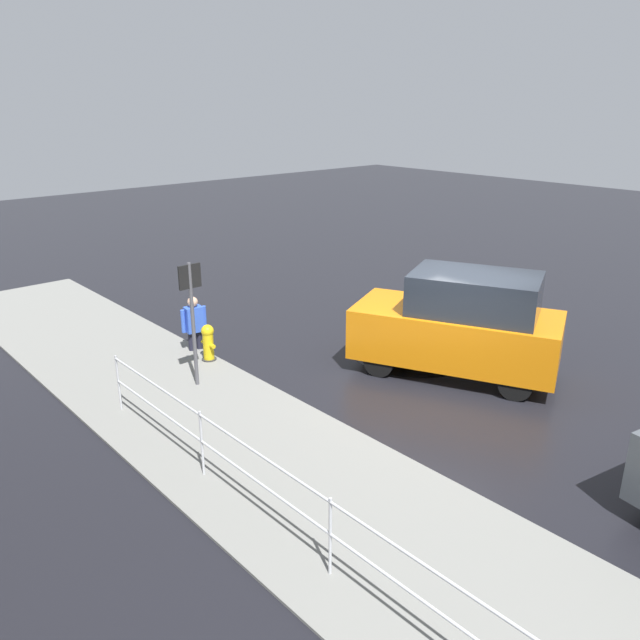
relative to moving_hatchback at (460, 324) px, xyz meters
The scene contains 8 objects.
ground_plane 1.16m from the moving_hatchback, 103.03° to the left, with size 60.00×60.00×0.00m, color black.
kerb_strip 4.84m from the moving_hatchback, 91.48° to the left, with size 24.00×3.20×0.04m, color slate.
moving_hatchback is the anchor object (origin of this frame).
fire_hydrant 5.08m from the moving_hatchback, 41.40° to the left, with size 0.42×0.31×0.80m.
pedestrian 5.52m from the moving_hatchback, 36.01° to the left, with size 0.29×0.57×1.22m.
metal_railing 5.78m from the moving_hatchback, 100.92° to the left, with size 8.05×0.04×1.05m.
sign_post 5.10m from the moving_hatchback, 54.87° to the left, with size 0.07×0.44×2.40m.
puddle_patch 1.64m from the moving_hatchback, ahead, with size 2.60×2.60×0.01m, color black.
Camera 1 is at (-6.48, 9.03, 5.12)m, focal length 35.00 mm.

